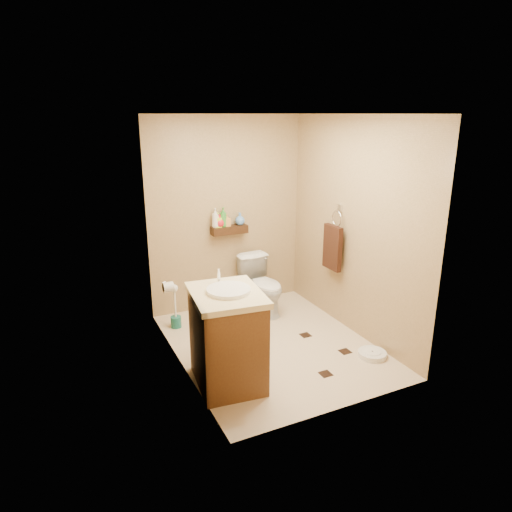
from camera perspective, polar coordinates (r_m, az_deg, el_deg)
ground at (r=5.05m, az=1.99°, el=-11.00°), size 2.50×2.50×0.00m
wall_back at (r=5.71m, az=-3.69°, el=5.21°), size 2.00×0.04×2.40m
wall_front at (r=3.60m, az=11.40°, el=-2.50°), size 2.00×0.04×2.40m
wall_left at (r=4.25m, az=-9.89°, el=0.70°), size 0.04×2.50×2.40m
wall_right at (r=5.13m, az=12.11°, el=3.46°), size 0.04×2.50×2.40m
ceiling at (r=4.45m, az=2.32°, el=17.35°), size 2.00×2.50×0.02m
wall_shelf at (r=5.68m, az=-3.35°, el=3.28°), size 0.46×0.14×0.10m
floor_accents at (r=5.03m, az=3.00°, el=-11.12°), size 1.32×1.37×0.01m
toilet at (r=5.71m, az=0.86°, el=-3.67°), size 0.44×0.72×0.70m
vanity at (r=4.21m, az=-3.60°, el=-10.06°), size 0.69×0.80×1.04m
bathroom_scale at (r=4.96m, az=14.32°, el=-11.78°), size 0.38×0.38×0.06m
toilet_brush at (r=5.43m, az=-10.03°, el=-6.96°), size 0.12×0.12×0.53m
towel_ring at (r=5.34m, az=9.58°, el=1.32°), size 0.12×0.30×0.76m
toilet_paper at (r=5.06m, az=-10.93°, el=-3.82°), size 0.12×0.11×0.12m
bottle_a at (r=5.58m, az=-5.11°, el=4.76°), size 0.12×0.12×0.24m
bottle_b at (r=5.59m, az=-4.81°, el=4.51°), size 0.09×0.09×0.18m
bottle_c at (r=5.61m, az=-4.58°, el=4.40°), size 0.16×0.16×0.15m
bottle_d at (r=5.61m, az=-4.13°, el=4.88°), size 0.13×0.13×0.24m
bottle_e at (r=5.64m, az=-3.65°, el=4.50°), size 0.08×0.08×0.16m
bottle_f at (r=5.71m, az=-2.02°, el=4.68°), size 0.17×0.17×0.16m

